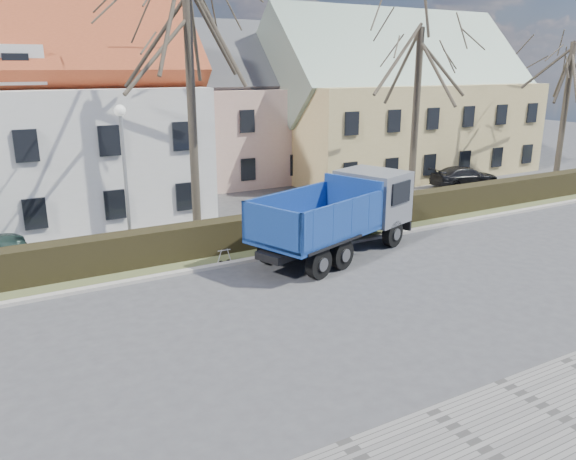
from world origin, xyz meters
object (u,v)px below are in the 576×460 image
dump_truck (331,218)px  parked_car_b (465,177)px  streetlight (126,184)px  cart_frame (219,257)px

dump_truck → parked_car_b: 15.91m
dump_truck → streetlight: bearing=134.8°
streetlight → parked_car_b: size_ratio=1.34×
streetlight → parked_car_b: 21.65m
dump_truck → parked_car_b: bearing=6.3°
parked_car_b → streetlight: bearing=108.5°
parked_car_b → dump_truck: bearing=124.7°
cart_frame → parked_car_b: parked_car_b is taller
cart_frame → parked_car_b: (18.55, 5.65, 0.32)m
dump_truck → streetlight: streetlight is taller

